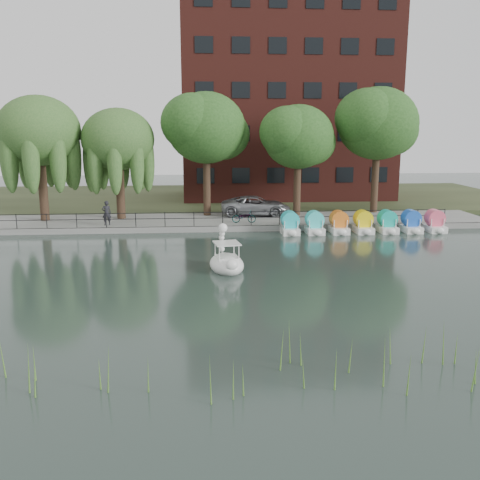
{
  "coord_description": "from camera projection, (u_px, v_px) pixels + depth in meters",
  "views": [
    {
      "loc": [
        -1.62,
        -23.48,
        7.09
      ],
      "look_at": [
        0.5,
        4.0,
        1.3
      ],
      "focal_mm": 40.0,
      "sensor_mm": 36.0,
      "label": 1
    }
  ],
  "objects": [
    {
      "name": "land_strip",
      "position": [
        215.0,
        198.0,
        53.73
      ],
      "size": [
        60.0,
        22.0,
        0.36
      ],
      "primitive_type": "cube",
      "color": "#47512D",
      "rests_on": "ground_plane"
    },
    {
      "name": "reed_bank",
      "position": [
        329.0,
        360.0,
        15.25
      ],
      "size": [
        24.0,
        2.4,
        1.2
      ],
      "color": "#669938",
      "rests_on": "ground_plane"
    },
    {
      "name": "broadleaf_center",
      "position": [
        206.0,
        128.0,
        40.53
      ],
      "size": [
        6.0,
        6.0,
        9.25
      ],
      "color": "#473323",
      "rests_on": "promenade"
    },
    {
      "name": "ground_plane",
      "position": [
        236.0,
        286.0,
        24.49
      ],
      "size": [
        120.0,
        120.0,
        0.0
      ],
      "primitive_type": "plane",
      "color": "#34423C"
    },
    {
      "name": "pedal_boat_row",
      "position": [
        363.0,
        224.0,
        36.81
      ],
      "size": [
        11.35,
        1.7,
        1.4
      ],
      "color": "white",
      "rests_on": "ground_plane"
    },
    {
      "name": "pedestrian",
      "position": [
        107.0,
        211.0,
        37.32
      ],
      "size": [
        0.82,
        0.66,
        1.98
      ],
      "primitive_type": "imported",
      "rotation": [
        0.0,
        0.0,
        3.41
      ],
      "color": "black",
      "rests_on": "promenade"
    },
    {
      "name": "bicycle",
      "position": [
        244.0,
        216.0,
        38.38
      ],
      "size": [
        0.72,
        1.76,
        1.0
      ],
      "primitive_type": "imported",
      "rotation": [
        0.0,
        0.0,
        1.5
      ],
      "color": "gray",
      "rests_on": "promenade"
    },
    {
      "name": "broadleaf_right",
      "position": [
        298.0,
        137.0,
        40.7
      ],
      "size": [
        5.4,
        5.4,
        8.32
      ],
      "color": "#473323",
      "rests_on": "promenade"
    },
    {
      "name": "apartment_building",
      "position": [
        286.0,
        104.0,
        52.33
      ],
      "size": [
        20.0,
        10.07,
        18.0
      ],
      "color": "#4C1E16",
      "rests_on": "land_strip"
    },
    {
      "name": "broadleaf_far",
      "position": [
        378.0,
        124.0,
        41.96
      ],
      "size": [
        6.3,
        6.3,
        9.71
      ],
      "color": "#473323",
      "rests_on": "promenade"
    },
    {
      "name": "railing",
      "position": [
        223.0,
        215.0,
        37.18
      ],
      "size": [
        32.0,
        0.05,
        1.0
      ],
      "color": "black",
      "rests_on": "promenade"
    },
    {
      "name": "swan_boat",
      "position": [
        226.0,
        260.0,
        27.13
      ],
      "size": [
        2.09,
        2.91,
        2.26
      ],
      "rotation": [
        0.0,
        0.0,
        0.16
      ],
      "color": "white",
      "rests_on": "ground_plane"
    },
    {
      "name": "minivan",
      "position": [
        256.0,
        204.0,
        41.69
      ],
      "size": [
        3.43,
        6.41,
        1.71
      ],
      "primitive_type": "imported",
      "rotation": [
        0.0,
        0.0,
        1.47
      ],
      "color": "gray",
      "rests_on": "promenade"
    },
    {
      "name": "willow_mid",
      "position": [
        118.0,
        140.0,
        39.23
      ],
      "size": [
        5.32,
        5.32,
        8.15
      ],
      "color": "#473323",
      "rests_on": "promenade"
    },
    {
      "name": "kerb",
      "position": [
        223.0,
        229.0,
        37.18
      ],
      "size": [
        40.0,
        0.25,
        0.4
      ],
      "primitive_type": "cube",
      "color": "gray",
      "rests_on": "ground_plane"
    },
    {
      "name": "promenade",
      "position": [
        221.0,
        222.0,
        40.06
      ],
      "size": [
        40.0,
        6.0,
        0.4
      ],
      "primitive_type": "cube",
      "color": "gray",
      "rests_on": "ground_plane"
    },
    {
      "name": "willow_left",
      "position": [
        39.0,
        131.0,
        38.2
      ],
      "size": [
        5.88,
        5.88,
        9.01
      ],
      "color": "#473323",
      "rests_on": "promenade"
    }
  ]
}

